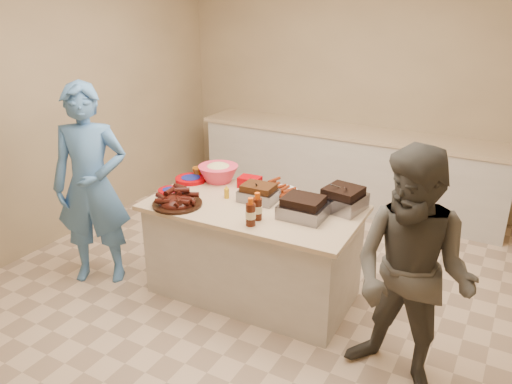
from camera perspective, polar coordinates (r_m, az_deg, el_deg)
The scene contains 20 objects.
room at distance 4.30m, azimuth 0.01°, elevation -11.39°, with size 4.50×5.00×2.70m, color tan, non-canonical shape.
back_counter at distance 5.94m, azimuth 10.43°, elevation 2.75°, with size 3.60×0.64×0.90m, color beige, non-canonical shape.
island at distance 4.30m, azimuth -0.33°, elevation -11.39°, with size 1.69×0.89×0.80m, color beige, non-canonical shape.
rib_platter at distance 3.99m, azimuth -8.97°, elevation -1.49°, with size 0.40×0.40×0.16m, color #3B100B, non-canonical shape.
pulled_pork_tray at distance 4.02m, azimuth 0.30°, elevation -1.00°, with size 0.30×0.22×0.09m, color #47230F.
brisket_tray at distance 3.75m, azimuth 5.37°, elevation -2.86°, with size 0.33×0.28×0.10m, color black.
roasting_pan at distance 3.93m, azimuth 9.83°, elevation -1.92°, with size 0.30×0.30×0.12m, color gray.
coleslaw_bowl at distance 4.45m, azimuth -4.30°, elevation 1.27°, with size 0.35×0.35×0.24m, color #ED3755, non-canonical shape.
sausage_plate at distance 4.19m, azimuth 2.66°, elevation -0.06°, with size 0.32×0.32×0.05m, color silver.
mac_cheese_dish at distance 4.01m, azimuth 9.74°, elevation -1.41°, with size 0.33×0.24×0.09m, color yellow.
bbq_bottle_a at distance 3.70m, azimuth 0.14°, elevation -3.13°, with size 0.07×0.07×0.21m, color #3B1409.
bbq_bottle_b at distance 3.61m, azimuth -0.62°, elevation -3.81°, with size 0.07×0.07×0.21m, color #3B1409.
mustard_bottle at distance 4.08m, azimuth -3.36°, elevation -0.69°, with size 0.04×0.04×0.11m, color gold.
sauce_bowl at distance 4.14m, azimuth 0.03°, elevation -0.27°, with size 0.12×0.04×0.12m, color silver.
plate_stack_large at distance 4.47m, azimuth -7.45°, elevation 1.25°, with size 0.27×0.27×0.03m, color #9F0006.
plate_stack_small at distance 4.24m, azimuth -9.80°, elevation -0.05°, with size 0.20×0.20×0.03m, color #9F0006.
plastic_cup at distance 4.56m, azimuth -6.62°, elevation 1.71°, with size 0.10×0.09×0.10m, color #AC5E11.
basket_stack at distance 4.30m, azimuth -0.72°, elevation 0.58°, with size 0.18×0.14×0.09m, color #9F0006.
guest_blue at distance 4.73m, azimuth -17.05°, elevation -9.12°, with size 0.63×1.72×0.41m, color #4A7EC0.
guest_gray at distance 3.60m, azimuth 15.84°, elevation -20.10°, with size 0.77×1.59×0.60m, color #4E4C46.
Camera 1 is at (1.75, -3.14, 2.36)m, focal length 35.00 mm.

